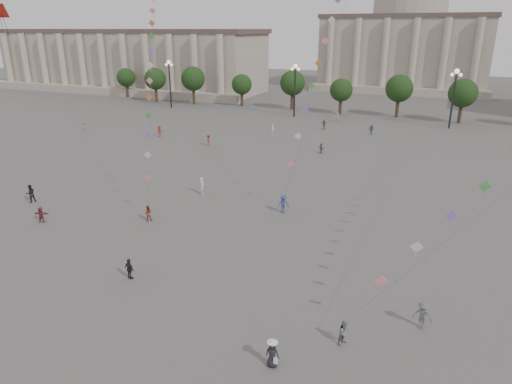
% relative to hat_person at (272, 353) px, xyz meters
% --- Properties ---
extents(ground, '(360.00, 360.00, 0.00)m').
position_rel_hat_person_xyz_m(ground, '(-7.71, 1.33, -0.84)').
color(ground, '#4F4C4A').
rests_on(ground, ground).
extents(hall_west, '(84.00, 26.22, 17.20)m').
position_rel_hat_person_xyz_m(hall_west, '(-82.71, 95.23, 7.59)').
color(hall_west, '#A89D8D').
rests_on(hall_west, ground).
extents(hall_central, '(48.30, 34.30, 35.50)m').
position_rel_hat_person_xyz_m(hall_central, '(-7.71, 130.56, 13.39)').
color(hall_central, '#A89D8D').
rests_on(hall_central, ground).
extents(tree_row, '(137.12, 5.12, 8.00)m').
position_rel_hat_person_xyz_m(tree_row, '(-7.71, 79.33, 4.55)').
color(tree_row, '#34231A').
rests_on(tree_row, ground).
extents(lamp_post_far_west, '(2.00, 0.90, 10.65)m').
position_rel_hat_person_xyz_m(lamp_post_far_west, '(-52.71, 71.33, 6.51)').
color(lamp_post_far_west, '#262628').
rests_on(lamp_post_far_west, ground).
extents(lamp_post_mid_west, '(2.00, 0.90, 10.65)m').
position_rel_hat_person_xyz_m(lamp_post_mid_west, '(-22.71, 71.33, 6.51)').
color(lamp_post_mid_west, '#262628').
rests_on(lamp_post_mid_west, ground).
extents(lamp_post_mid_east, '(2.00, 0.90, 10.65)m').
position_rel_hat_person_xyz_m(lamp_post_mid_east, '(7.29, 71.33, 6.51)').
color(lamp_post_mid_east, '#262628').
rests_on(lamp_post_mid_east, ground).
extents(person_crowd_0, '(1.03, 0.97, 1.71)m').
position_rel_hat_person_xyz_m(person_crowd_0, '(-5.04, 60.63, 0.01)').
color(person_crowd_0, '#384880').
rests_on(person_crowd_0, ground).
extents(person_crowd_1, '(0.92, 0.87, 1.51)m').
position_rel_hat_person_xyz_m(person_crowd_1, '(-52.80, 43.47, -0.09)').
color(person_crowd_1, beige).
rests_on(person_crowd_1, ground).
extents(person_crowd_2, '(1.22, 1.41, 1.89)m').
position_rel_hat_person_xyz_m(person_crowd_2, '(-37.73, 44.69, 0.10)').
color(person_crowd_2, maroon).
rests_on(person_crowd_2, ground).
extents(person_crowd_4, '(1.81, 1.48, 1.94)m').
position_rel_hat_person_xyz_m(person_crowd_4, '(-13.11, 69.33, 0.13)').
color(person_crowd_4, white).
rests_on(person_crowd_4, ground).
extents(person_crowd_6, '(1.26, 0.83, 1.83)m').
position_rel_hat_person_xyz_m(person_crowd_6, '(7.18, 6.71, 0.08)').
color(person_crowd_6, '#595A5E').
rests_on(person_crowd_6, ground).
extents(person_crowd_10, '(0.49, 0.70, 1.83)m').
position_rel_hat_person_xyz_m(person_crowd_10, '(-20.66, 53.71, 0.07)').
color(person_crowd_10, silver).
rests_on(person_crowd_10, ground).
extents(person_crowd_12, '(1.36, 1.19, 1.49)m').
position_rel_hat_person_xyz_m(person_crowd_12, '(-9.62, 44.89, -0.09)').
color(person_crowd_12, slate).
rests_on(person_crowd_12, ground).
extents(person_crowd_13, '(0.77, 0.84, 1.91)m').
position_rel_hat_person_xyz_m(person_crowd_13, '(-17.04, 22.58, 0.12)').
color(person_crowd_13, white).
rests_on(person_crowd_13, ground).
extents(person_crowd_16, '(1.12, 0.52, 1.87)m').
position_rel_hat_person_xyz_m(person_crowd_16, '(-13.72, 61.49, 0.10)').
color(person_crowd_16, '#59595D').
rests_on(person_crowd_16, ground).
extents(person_crowd_17, '(1.10, 1.32, 1.78)m').
position_rel_hat_person_xyz_m(person_crowd_17, '(-27.06, 42.47, 0.05)').
color(person_crowd_17, maroon).
rests_on(person_crowd_17, ground).
extents(person_crowd_18, '(1.07, 1.16, 1.92)m').
position_rel_hat_person_xyz_m(person_crowd_18, '(-32.45, 13.30, 0.12)').
color(person_crowd_18, black).
rests_on(person_crowd_18, ground).
extents(tourist_1, '(1.02, 0.63, 1.62)m').
position_rel_hat_person_xyz_m(tourist_1, '(-12.92, 4.52, -0.03)').
color(tourist_1, black).
rests_on(tourist_1, ground).
extents(tourist_2, '(1.48, 0.91, 1.52)m').
position_rel_hat_person_xyz_m(tourist_2, '(-27.19, 9.75, -0.08)').
color(tourist_2, maroon).
rests_on(tourist_2, ground).
extents(kite_flyer_0, '(0.95, 0.90, 1.55)m').
position_rel_hat_person_xyz_m(kite_flyer_0, '(-18.10, 14.00, -0.06)').
color(kite_flyer_0, brown).
rests_on(kite_flyer_0, ground).
extents(kite_flyer_1, '(1.34, 1.28, 1.83)m').
position_rel_hat_person_xyz_m(kite_flyer_1, '(-6.92, 20.93, 0.08)').
color(kite_flyer_1, navy).
rests_on(kite_flyer_1, ground).
extents(kite_flyer_2, '(0.87, 0.93, 1.54)m').
position_rel_hat_person_xyz_m(kite_flyer_2, '(3.14, 3.39, -0.07)').
color(kite_flyer_2, slate).
rests_on(kite_flyer_2, ground).
extents(hat_person, '(0.78, 0.60, 1.69)m').
position_rel_hat_person_xyz_m(hat_person, '(0.00, 0.00, 0.00)').
color(hat_person, black).
rests_on(hat_person, ground).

